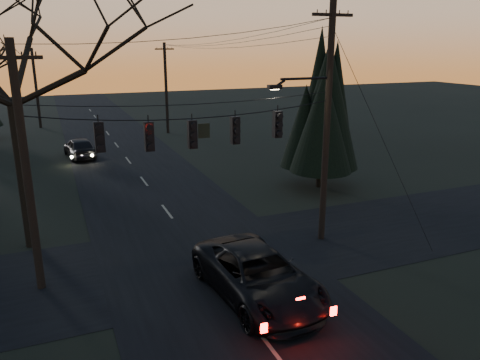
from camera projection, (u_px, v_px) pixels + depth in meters
name	position (u px, v px, depth m)	size (l,w,h in m)	color
main_road	(151.00, 190.00, 27.63)	(8.00, 120.00, 0.02)	black
cross_road	(203.00, 259.00, 18.75)	(60.00, 7.00, 0.02)	black
utility_pole_right	(321.00, 239.00, 20.76)	(5.00, 0.30, 10.00)	black
utility_pole_left	(42.00, 288.00, 16.56)	(1.80, 0.30, 8.50)	black
utility_pole_far_r	(168.00, 133.00, 45.64)	(1.80, 0.30, 8.50)	black
utility_pole_far_l	(41.00, 128.00, 48.55)	(0.30, 0.30, 8.00)	black
span_signal_assembly	(194.00, 132.00, 17.22)	(11.50, 0.44, 1.66)	black
bare_tree_left	(4.00, 42.00, 17.70)	(9.70, 9.70, 11.96)	black
evergreen_right	(322.00, 108.00, 27.04)	(4.50, 4.50, 8.31)	black
suv_near	(258.00, 276.00, 15.69)	(2.73, 5.93, 1.65)	black
sedan_oncoming_a	(80.00, 148.00, 35.43)	(1.83, 4.54, 1.55)	black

